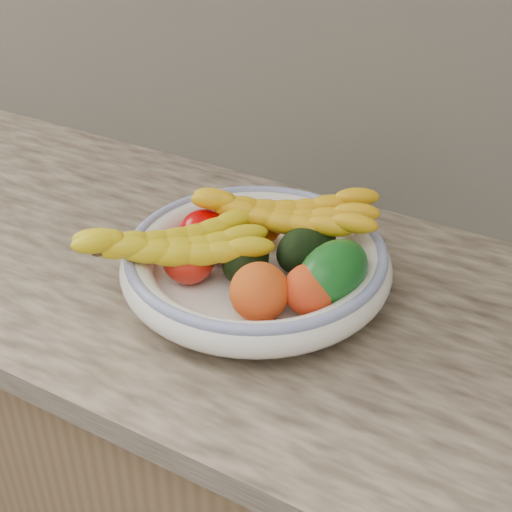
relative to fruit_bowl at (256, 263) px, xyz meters
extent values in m
cube|color=brown|center=(0.00, 0.02, -0.52)|extent=(2.40, 0.62, 0.86)
cube|color=tan|center=(0.00, 0.02, -0.07)|extent=(2.44, 0.66, 0.04)
cube|color=beige|center=(0.00, 0.33, 0.20)|extent=(2.40, 0.02, 0.50)
cylinder|color=white|center=(0.00, 0.00, -0.04)|extent=(0.13, 0.13, 0.02)
cylinder|color=white|center=(0.00, 0.00, -0.03)|extent=(0.32, 0.32, 0.01)
torus|color=white|center=(0.00, 0.00, 0.00)|extent=(0.39, 0.39, 0.05)
torus|color=#384BA0|center=(0.00, 0.00, 0.02)|extent=(0.37, 0.37, 0.02)
ellipsoid|color=#FF6905|center=(-0.03, 0.08, 0.01)|extent=(0.06, 0.06, 0.05)
ellipsoid|color=orange|center=(0.04, 0.09, 0.01)|extent=(0.07, 0.07, 0.05)
ellipsoid|color=#BC0001|center=(-0.10, 0.02, 0.01)|extent=(0.09, 0.09, 0.07)
ellipsoid|color=red|center=(-0.08, -0.06, 0.01)|extent=(0.09, 0.09, 0.07)
ellipsoid|color=black|center=(-0.01, -0.02, 0.02)|extent=(0.08, 0.10, 0.06)
ellipsoid|color=black|center=(0.06, 0.05, 0.02)|extent=(0.10, 0.12, 0.07)
ellipsoid|color=#105517|center=(0.12, -0.01, 0.03)|extent=(0.12, 0.14, 0.11)
ellipsoid|color=orange|center=(0.05, -0.08, 0.02)|extent=(0.11, 0.11, 0.08)
ellipsoid|color=orange|center=(0.11, -0.05, 0.02)|extent=(0.07, 0.07, 0.07)
camera|label=1|loc=(0.42, -0.74, 0.57)|focal=50.00mm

